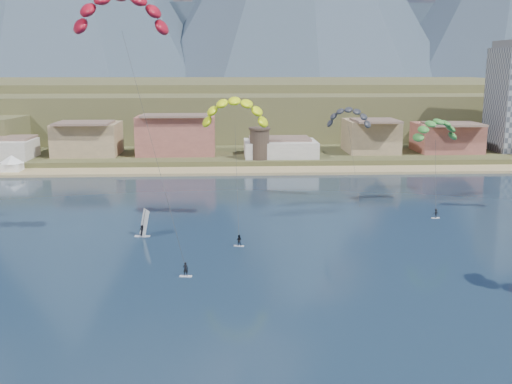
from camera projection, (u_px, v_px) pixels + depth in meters
ground at (274, 381)px, 51.92m from camera, size 2400.00×2400.00×0.00m
beach at (242, 171)px, 155.53m from camera, size 2200.00×12.00×0.90m
land at (230, 94)px, 599.58m from camera, size 2200.00×900.00×4.00m
foothills at (283, 105)px, 278.50m from camera, size 940.00×210.00×18.00m
town at (96, 135)px, 167.68m from camera, size 400.00×24.00×12.00m
watchtower at (260, 143)px, 162.35m from camera, size 5.82×5.82×8.60m
kitesurfer_red at (121, 6)px, 80.90m from camera, size 16.34×14.91×38.13m
kitesurfer_yellow at (235, 108)px, 101.37m from camera, size 11.99×18.00×24.47m
kitesurfer_green at (436, 127)px, 115.13m from camera, size 10.19×14.06×18.74m
distant_kite_dark at (349, 114)px, 119.46m from camera, size 9.76×7.17×20.24m
windsurfer at (143, 228)px, 95.95m from camera, size 2.52×2.76×4.35m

